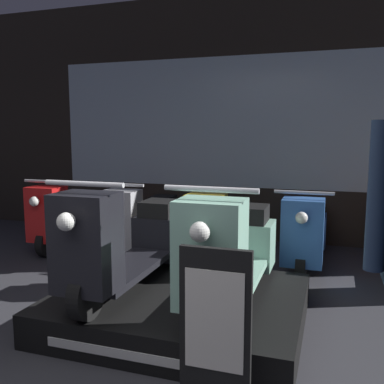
# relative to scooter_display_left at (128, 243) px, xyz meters

# --- Properties ---
(shop_wall_back) EXTENTS (8.61, 0.09, 3.20)m
(shop_wall_back) POSITION_rel_scooter_display_left_xyz_m (0.08, 2.74, 1.00)
(shop_wall_back) COLOR #28231E
(shop_wall_back) RESTS_ON ground_plane
(display_platform) EXTENTS (1.80, 1.47, 0.24)m
(display_platform) POSITION_rel_scooter_display_left_xyz_m (0.41, 0.03, -0.47)
(display_platform) COLOR black
(display_platform) RESTS_ON ground_plane
(scooter_display_left) EXTENTS (0.54, 1.66, 0.89)m
(scooter_display_left) POSITION_rel_scooter_display_left_xyz_m (0.00, 0.00, 0.00)
(scooter_display_left) COLOR black
(scooter_display_left) RESTS_ON display_platform
(scooter_display_right) EXTENTS (0.54, 1.66, 0.89)m
(scooter_display_right) POSITION_rel_scooter_display_left_xyz_m (0.81, 0.00, 0.00)
(scooter_display_right) COLOR black
(scooter_display_right) RESTS_ON display_platform
(scooter_backrow_0) EXTENTS (0.54, 1.66, 0.89)m
(scooter_backrow_0) POSITION_rel_scooter_display_left_xyz_m (-1.64, 1.77, -0.24)
(scooter_backrow_0) COLOR black
(scooter_backrow_0) RESTS_ON ground_plane
(scooter_backrow_1) EXTENTS (0.54, 1.66, 0.89)m
(scooter_backrow_1) POSITION_rel_scooter_display_left_xyz_m (-0.69, 1.77, -0.24)
(scooter_backrow_1) COLOR black
(scooter_backrow_1) RESTS_ON ground_plane
(scooter_backrow_2) EXTENTS (0.54, 1.66, 0.89)m
(scooter_backrow_2) POSITION_rel_scooter_display_left_xyz_m (0.26, 1.77, -0.24)
(scooter_backrow_2) COLOR black
(scooter_backrow_2) RESTS_ON ground_plane
(scooter_backrow_3) EXTENTS (0.54, 1.66, 0.89)m
(scooter_backrow_3) POSITION_rel_scooter_display_left_xyz_m (1.21, 1.77, -0.24)
(scooter_backrow_3) COLOR black
(scooter_backrow_3) RESTS_ON ground_plane
(price_sign_board) EXTENTS (0.37, 0.04, 0.87)m
(price_sign_board) POSITION_rel_scooter_display_left_xyz_m (0.93, -0.89, -0.16)
(price_sign_board) COLOR black
(price_sign_board) RESTS_ON ground_plane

